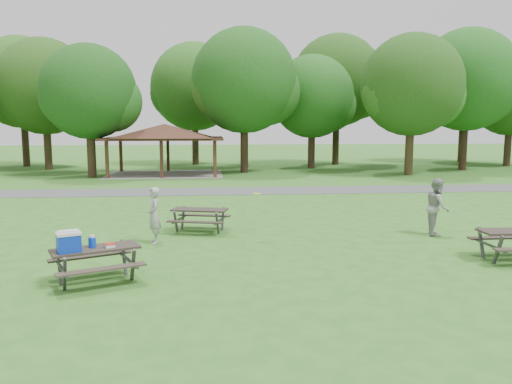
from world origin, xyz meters
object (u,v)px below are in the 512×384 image
object	(u,v)px
picnic_table_near	(87,251)
picnic_table_middle	(200,214)
frisbee_thrower	(154,216)
frisbee_catcher	(437,207)

from	to	relation	value
picnic_table_near	picnic_table_middle	bearing A→B (deg)	65.87
picnic_table_near	frisbee_thrower	world-z (taller)	frisbee_thrower
picnic_table_near	frisbee_catcher	distance (m)	11.32
picnic_table_near	frisbee_thrower	xyz separation A→B (m)	(1.10, 3.94, 0.09)
picnic_table_middle	frisbee_thrower	xyz separation A→B (m)	(-1.38, -1.60, 0.28)
frisbee_catcher	picnic_table_near	bearing A→B (deg)	130.83
frisbee_thrower	frisbee_catcher	distance (m)	9.37
picnic_table_middle	frisbee_thrower	world-z (taller)	frisbee_thrower
picnic_table_middle	picnic_table_near	bearing A→B (deg)	-114.13
frisbee_thrower	frisbee_catcher	size ratio (longest dim) A/B	0.92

